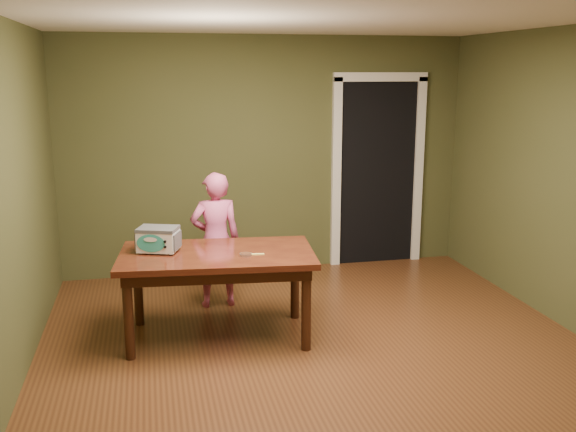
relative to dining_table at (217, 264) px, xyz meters
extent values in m
plane|color=brown|center=(0.76, -0.67, -0.65)|extent=(5.00, 5.00, 0.00)
cube|color=#434625|center=(0.76, 1.83, 0.65)|extent=(4.50, 0.02, 2.60)
cube|color=#434625|center=(0.76, -3.17, 0.65)|extent=(4.50, 0.02, 2.60)
cube|color=#434625|center=(-1.49, -0.67, 0.65)|extent=(0.02, 5.00, 2.60)
cube|color=white|center=(0.76, -0.67, 1.95)|extent=(4.50, 5.00, 0.02)
cube|color=black|center=(2.06, 2.13, 0.40)|extent=(0.90, 0.60, 2.10)
cube|color=black|center=(2.06, 1.82, 0.40)|extent=(0.90, 0.02, 2.10)
cube|color=white|center=(1.56, 1.80, 0.40)|extent=(0.10, 0.06, 2.20)
cube|color=white|center=(2.56, 1.80, 0.40)|extent=(0.10, 0.06, 2.20)
cube|color=white|center=(2.06, 1.80, 1.50)|extent=(1.10, 0.06, 0.10)
cube|color=#39140D|center=(0.00, 0.00, 0.07)|extent=(1.68, 1.05, 0.05)
cube|color=black|center=(0.00, 0.00, 0.00)|extent=(1.55, 0.92, 0.10)
cylinder|color=black|center=(-0.73, -0.28, -0.30)|extent=(0.08, 0.08, 0.70)
cylinder|color=black|center=(-0.66, 0.42, -0.30)|extent=(0.08, 0.08, 0.70)
cylinder|color=black|center=(0.66, -0.42, -0.30)|extent=(0.08, 0.08, 0.70)
cylinder|color=black|center=(0.73, 0.28, -0.30)|extent=(0.08, 0.08, 0.70)
cylinder|color=#4C4F54|center=(-0.62, 0.08, 0.11)|extent=(0.02, 0.02, 0.01)
cylinder|color=#4C4F54|center=(-0.56, 0.24, 0.11)|extent=(0.02, 0.02, 0.01)
cylinder|color=#4C4F54|center=(-0.38, -0.01, 0.11)|extent=(0.02, 0.02, 0.01)
cylinder|color=#4C4F54|center=(-0.32, 0.15, 0.11)|extent=(0.02, 0.02, 0.01)
cube|color=white|center=(-0.47, 0.12, 0.20)|extent=(0.37, 0.31, 0.18)
cube|color=#4C4F54|center=(-0.47, 0.12, 0.30)|extent=(0.37, 0.32, 0.03)
cube|color=#4C4F54|center=(-0.62, 0.17, 0.20)|extent=(0.08, 0.19, 0.14)
cube|color=#4C4F54|center=(-0.32, 0.06, 0.20)|extent=(0.08, 0.19, 0.14)
ellipsoid|color=teal|center=(-0.53, 0.02, 0.20)|extent=(0.23, 0.08, 0.15)
cylinder|color=black|center=(-0.42, -0.02, 0.22)|extent=(0.02, 0.02, 0.02)
cylinder|color=black|center=(-0.42, -0.02, 0.18)|extent=(0.02, 0.02, 0.02)
cylinder|color=silver|center=(0.22, -0.16, 0.11)|extent=(0.10, 0.10, 0.02)
cylinder|color=#482918|center=(0.22, -0.16, 0.12)|extent=(0.09, 0.09, 0.01)
cube|color=#FCEF6D|center=(0.28, -0.14, 0.10)|extent=(0.18, 0.05, 0.01)
imported|color=#D9598F|center=(0.07, 0.76, 0.00)|extent=(0.49, 0.34, 1.30)
camera|label=1|loc=(-0.52, -5.13, 1.57)|focal=40.00mm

